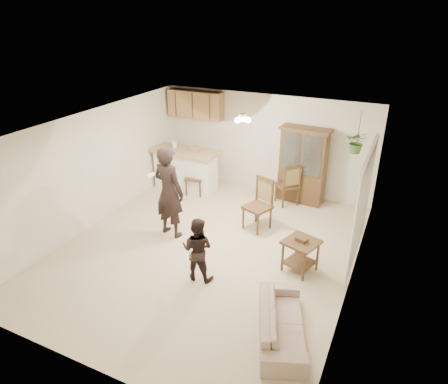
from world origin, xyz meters
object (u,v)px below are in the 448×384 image
at_px(adult, 169,196).
at_px(chair_hutch_right, 287,192).
at_px(sofa, 282,315).
at_px(chair_bar, 195,183).
at_px(chair_hutch_left, 257,215).
at_px(child, 197,245).
at_px(side_table, 300,255).
at_px(china_hutch, 303,166).

bearing_deg(adult, chair_hutch_right, -115.81).
distance_m(sofa, chair_hutch_right, 4.41).
relative_size(chair_bar, chair_hutch_left, 0.89).
bearing_deg(sofa, adult, 38.70).
bearing_deg(chair_bar, child, -71.23).
relative_size(sofa, side_table, 2.63).
xyz_separation_m(child, chair_hutch_left, (0.32, 2.09, -0.35)).
xyz_separation_m(child, chair_bar, (-1.76, 3.08, -0.39)).
xyz_separation_m(sofa, chair_bar, (-3.53, 3.77, -0.08)).
xyz_separation_m(sofa, chair_hutch_left, (-1.46, 2.78, -0.04)).
relative_size(side_table, chair_hutch_right, 0.66).
height_order(chair_hutch_left, chair_hutch_right, chair_hutch_left).
xyz_separation_m(china_hutch, side_table, (0.78, -2.86, -0.60)).
distance_m(child, chair_hutch_left, 2.14).
bearing_deg(chair_bar, chair_hutch_left, -36.61).
relative_size(adult, chair_hutch_left, 1.57).
height_order(sofa, adult, adult).
relative_size(sofa, chair_hutch_left, 1.63).
bearing_deg(chair_hutch_right, chair_bar, -33.60).
xyz_separation_m(child, china_hutch, (0.80, 3.85, 0.25)).
relative_size(china_hutch, chair_hutch_left, 1.63).
distance_m(side_table, chair_bar, 3.94).
height_order(child, side_table, child).
height_order(child, chair_bar, child).
distance_m(adult, chair_hutch_right, 3.09).
bearing_deg(sofa, china_hutch, -8.66).
bearing_deg(adult, china_hutch, -116.36).
bearing_deg(china_hutch, chair_bar, -159.53).
distance_m(side_table, chair_hutch_right, 2.76).
xyz_separation_m(adult, child, (1.25, -1.09, -0.22)).
bearing_deg(sofa, child, 47.96).
distance_m(sofa, chair_hutch_left, 3.14).
distance_m(china_hutch, side_table, 3.02).
distance_m(adult, child, 1.67).
height_order(sofa, side_table, sofa).
distance_m(side_table, chair_hutch_left, 1.67).
relative_size(side_table, chair_bar, 0.70).
height_order(child, chair_hutch_left, child).
bearing_deg(child, chair_hutch_left, -104.64).
bearing_deg(chair_hutch_right, chair_hutch_left, 36.51).
distance_m(child, chair_hutch_right, 3.60).
bearing_deg(sofa, chair_bar, 22.37).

